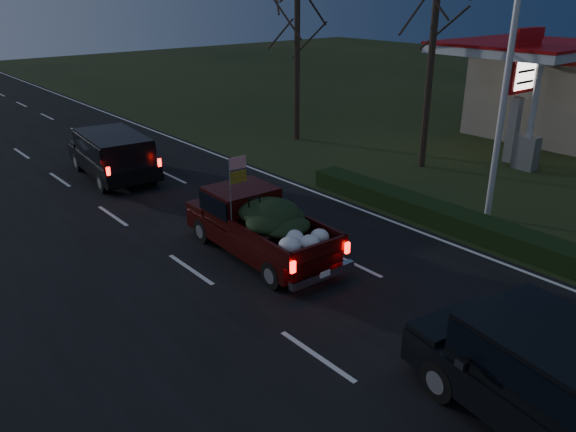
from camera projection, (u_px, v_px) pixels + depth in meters
ground at (317, 357)px, 11.50m from camera, size 120.00×120.00×0.00m
road_asphalt at (317, 356)px, 11.50m from camera, size 14.00×120.00×0.02m
hedge_row at (431, 212)px, 18.16m from camera, size 1.00×10.00×0.60m
light_pole at (512, 45)px, 16.52m from camera, size 0.50×0.90×9.16m
gas_price_pylon at (522, 74)px, 23.16m from camera, size 2.00×0.41×5.57m
gas_canopy at (526, 54)px, 24.85m from camera, size 7.10×6.10×4.88m
bare_tree_mid at (436, 8)px, 21.54m from camera, size 3.60×3.60×8.50m
bare_tree_far at (297, 30)px, 26.34m from camera, size 3.60×3.60×7.00m
pickup_truck at (259, 222)px, 15.61m from camera, size 2.14×5.13×2.65m
lead_suv at (113, 151)px, 22.02m from camera, size 2.61×5.27×1.46m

